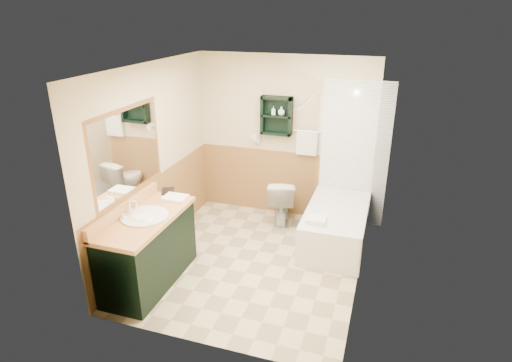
% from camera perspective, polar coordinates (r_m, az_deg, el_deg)
% --- Properties ---
extents(floor, '(3.00, 3.00, 0.00)m').
position_cam_1_polar(floor, '(5.51, -0.48, -10.67)').
color(floor, beige).
rests_on(floor, ground).
extents(back_wall, '(2.60, 0.04, 2.40)m').
position_cam_1_polar(back_wall, '(6.34, 3.84, 5.76)').
color(back_wall, beige).
rests_on(back_wall, ground).
extents(left_wall, '(0.04, 3.00, 2.40)m').
position_cam_1_polar(left_wall, '(5.50, -13.71, 2.56)').
color(left_wall, beige).
rests_on(left_wall, ground).
extents(right_wall, '(0.04, 3.00, 2.40)m').
position_cam_1_polar(right_wall, '(4.74, 14.80, -0.74)').
color(right_wall, beige).
rests_on(right_wall, ground).
extents(ceiling, '(2.60, 3.00, 0.04)m').
position_cam_1_polar(ceiling, '(4.66, -0.58, 15.20)').
color(ceiling, white).
rests_on(ceiling, back_wall).
extents(wainscot_left, '(2.98, 2.98, 1.00)m').
position_cam_1_polar(wainscot_left, '(5.74, -12.78, -4.06)').
color(wainscot_left, '#AF7F46').
rests_on(wainscot_left, left_wall).
extents(wainscot_back, '(2.58, 2.58, 1.00)m').
position_cam_1_polar(wainscot_back, '(6.54, 3.61, -0.21)').
color(wainscot_back, '#AF7F46').
rests_on(wainscot_back, back_wall).
extents(mirror_frame, '(1.30, 1.30, 1.00)m').
position_cam_1_polar(mirror_frame, '(4.94, -16.77, 3.72)').
color(mirror_frame, brown).
rests_on(mirror_frame, left_wall).
extents(mirror_glass, '(1.20, 1.20, 0.90)m').
position_cam_1_polar(mirror_glass, '(4.94, -16.72, 3.71)').
color(mirror_glass, white).
rests_on(mirror_glass, left_wall).
extents(tile_right, '(1.50, 1.50, 2.10)m').
position_cam_1_polar(tile_right, '(5.49, 14.81, 0.76)').
color(tile_right, white).
rests_on(tile_right, right_wall).
extents(tile_back, '(0.95, 0.95, 2.10)m').
position_cam_1_polar(tile_back, '(6.19, 12.95, 3.36)').
color(tile_back, white).
rests_on(tile_back, back_wall).
extents(tile_accent, '(1.50, 1.50, 0.10)m').
position_cam_1_polar(tile_accent, '(5.25, 15.60, 9.44)').
color(tile_accent, '#134431').
rests_on(tile_accent, right_wall).
extents(wall_shelf, '(0.45, 0.15, 0.55)m').
position_cam_1_polar(wall_shelf, '(6.17, 2.75, 8.68)').
color(wall_shelf, black).
rests_on(wall_shelf, back_wall).
extents(hair_dryer, '(0.10, 0.24, 0.18)m').
position_cam_1_polar(hair_dryer, '(6.37, 0.13, 5.87)').
color(hair_dryer, silver).
rests_on(hair_dryer, back_wall).
extents(towel_bar, '(0.40, 0.06, 0.40)m').
position_cam_1_polar(towel_bar, '(6.16, 6.89, 6.62)').
color(towel_bar, silver).
rests_on(towel_bar, back_wall).
extents(curtain_rod, '(0.03, 1.60, 0.03)m').
position_cam_1_polar(curtain_rod, '(5.31, 7.61, 11.29)').
color(curtain_rod, silver).
rests_on(curtain_rod, back_wall).
extents(shower_curtain, '(1.05, 1.05, 1.70)m').
position_cam_1_polar(shower_curtain, '(5.70, 7.51, 3.18)').
color(shower_curtain, '#C5B094').
rests_on(shower_curtain, curtain_rod).
extents(vanity, '(0.59, 1.33, 0.84)m').
position_cam_1_polar(vanity, '(5.08, -14.14, -8.90)').
color(vanity, black).
rests_on(vanity, ground).
extents(bathtub, '(0.78, 1.50, 0.52)m').
position_cam_1_polar(bathtub, '(5.89, 10.65, -5.83)').
color(bathtub, silver).
rests_on(bathtub, ground).
extents(toilet, '(0.53, 0.76, 0.68)m').
position_cam_1_polar(toilet, '(6.31, 3.42, -2.63)').
color(toilet, silver).
rests_on(toilet, ground).
extents(counter_towel, '(0.28, 0.22, 0.04)m').
position_cam_1_polar(counter_towel, '(5.22, -10.74, -2.24)').
color(counter_towel, silver).
rests_on(counter_towel, vanity).
extents(vanity_book, '(0.14, 0.09, 0.20)m').
position_cam_1_polar(vanity_book, '(5.43, -12.53, -0.46)').
color(vanity_book, black).
rests_on(vanity_book, vanity).
extents(tub_towel, '(0.23, 0.19, 0.07)m').
position_cam_1_polar(tub_towel, '(5.32, 8.03, -5.23)').
color(tub_towel, silver).
rests_on(tub_towel, bathtub).
extents(soap_bottle_a, '(0.08, 0.13, 0.05)m').
position_cam_1_polar(soap_bottle_a, '(6.17, 2.33, 9.09)').
color(soap_bottle_a, silver).
rests_on(soap_bottle_a, wall_shelf).
extents(soap_bottle_b, '(0.10, 0.13, 0.10)m').
position_cam_1_polar(soap_bottle_b, '(6.13, 3.42, 9.20)').
color(soap_bottle_b, silver).
rests_on(soap_bottle_b, wall_shelf).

